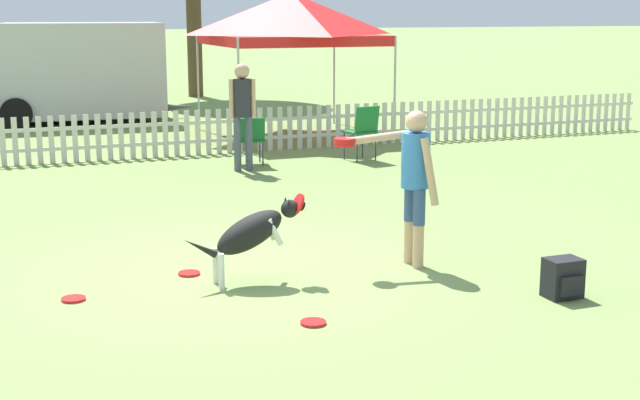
{
  "coord_description": "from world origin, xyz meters",
  "views": [
    {
      "loc": [
        -2.27,
        -8.04,
        2.47
      ],
      "look_at": [
        0.69,
        -0.4,
        0.74
      ],
      "focal_mm": 50.0,
      "sensor_mm": 36.0,
      "label": 1
    }
  ],
  "objects_px": {
    "frisbee_midfield": "(313,323)",
    "equipment_trailer": "(45,70)",
    "backpack_on_grass": "(563,278)",
    "folding_chair_center": "(363,128)",
    "canopy_tent_main": "(291,19)",
    "frisbee_near_dog": "(189,273)",
    "folding_chair_blue_left": "(250,137)",
    "leaping_dog": "(252,232)",
    "frisbee_near_handler": "(74,299)",
    "handler_person": "(412,170)",
    "spectator_standing": "(242,106)"
  },
  "relations": [
    {
      "from": "frisbee_near_handler",
      "to": "spectator_standing",
      "type": "relative_size",
      "value": 0.12
    },
    {
      "from": "spectator_standing",
      "to": "equipment_trailer",
      "type": "relative_size",
      "value": 0.28
    },
    {
      "from": "canopy_tent_main",
      "to": "frisbee_near_dog",
      "type": "bearing_deg",
      "value": -115.15
    },
    {
      "from": "handler_person",
      "to": "frisbee_near_dog",
      "type": "xyz_separation_m",
      "value": [
        -2.12,
        0.47,
        -0.95
      ]
    },
    {
      "from": "frisbee_near_dog",
      "to": "frisbee_midfield",
      "type": "bearing_deg",
      "value": -70.08
    },
    {
      "from": "handler_person",
      "to": "backpack_on_grass",
      "type": "height_order",
      "value": "handler_person"
    },
    {
      "from": "frisbee_midfield",
      "to": "equipment_trailer",
      "type": "xyz_separation_m",
      "value": [
        -0.91,
        14.66,
        1.17
      ]
    },
    {
      "from": "frisbee_midfield",
      "to": "folding_chair_center",
      "type": "relative_size",
      "value": 0.23
    },
    {
      "from": "leaping_dog",
      "to": "folding_chair_blue_left",
      "type": "xyz_separation_m",
      "value": [
        1.85,
        6.22,
        -0.02
      ]
    },
    {
      "from": "backpack_on_grass",
      "to": "canopy_tent_main",
      "type": "distance_m",
      "value": 11.08
    },
    {
      "from": "handler_person",
      "to": "frisbee_near_dog",
      "type": "relative_size",
      "value": 7.32
    },
    {
      "from": "equipment_trailer",
      "to": "handler_person",
      "type": "bearing_deg",
      "value": -76.09
    },
    {
      "from": "leaping_dog",
      "to": "backpack_on_grass",
      "type": "bearing_deg",
      "value": 60.26
    },
    {
      "from": "frisbee_near_dog",
      "to": "folding_chair_blue_left",
      "type": "bearing_deg",
      "value": 67.84
    },
    {
      "from": "folding_chair_center",
      "to": "canopy_tent_main",
      "type": "height_order",
      "value": "canopy_tent_main"
    },
    {
      "from": "folding_chair_center",
      "to": "folding_chair_blue_left",
      "type": "bearing_deg",
      "value": -18.93
    },
    {
      "from": "equipment_trailer",
      "to": "leaping_dog",
      "type": "bearing_deg",
      "value": -82.94
    },
    {
      "from": "handler_person",
      "to": "backpack_on_grass",
      "type": "bearing_deg",
      "value": -150.05
    },
    {
      "from": "frisbee_near_handler",
      "to": "folding_chair_blue_left",
      "type": "bearing_deg",
      "value": 60.63
    },
    {
      "from": "frisbee_near_dog",
      "to": "frisbee_midfield",
      "type": "distance_m",
      "value": 1.83
    },
    {
      "from": "frisbee_near_dog",
      "to": "equipment_trailer",
      "type": "relative_size",
      "value": 0.04
    },
    {
      "from": "spectator_standing",
      "to": "folding_chair_center",
      "type": "bearing_deg",
      "value": -164.49
    },
    {
      "from": "frisbee_near_handler",
      "to": "frisbee_midfield",
      "type": "bearing_deg",
      "value": -37.21
    },
    {
      "from": "handler_person",
      "to": "folding_chair_center",
      "type": "bearing_deg",
      "value": -19.27
    },
    {
      "from": "handler_person",
      "to": "leaping_dog",
      "type": "height_order",
      "value": "handler_person"
    },
    {
      "from": "backpack_on_grass",
      "to": "frisbee_midfield",
      "type": "bearing_deg",
      "value": 176.18
    },
    {
      "from": "frisbee_midfield",
      "to": "folding_chair_center",
      "type": "height_order",
      "value": "folding_chair_center"
    },
    {
      "from": "spectator_standing",
      "to": "frisbee_midfield",
      "type": "bearing_deg",
      "value": 87.97
    },
    {
      "from": "frisbee_near_dog",
      "to": "backpack_on_grass",
      "type": "height_order",
      "value": "backpack_on_grass"
    },
    {
      "from": "leaping_dog",
      "to": "spectator_standing",
      "type": "distance_m",
      "value": 5.99
    },
    {
      "from": "backpack_on_grass",
      "to": "canopy_tent_main",
      "type": "height_order",
      "value": "canopy_tent_main"
    },
    {
      "from": "leaping_dog",
      "to": "equipment_trailer",
      "type": "xyz_separation_m",
      "value": [
        -0.79,
        13.4,
        0.69
      ]
    },
    {
      "from": "folding_chair_blue_left",
      "to": "frisbee_near_dog",
      "type": "bearing_deg",
      "value": 77.72
    },
    {
      "from": "folding_chair_blue_left",
      "to": "folding_chair_center",
      "type": "xyz_separation_m",
      "value": [
        1.91,
        -0.26,
        0.09
      ]
    },
    {
      "from": "canopy_tent_main",
      "to": "equipment_trailer",
      "type": "height_order",
      "value": "canopy_tent_main"
    },
    {
      "from": "folding_chair_blue_left",
      "to": "equipment_trailer",
      "type": "relative_size",
      "value": 0.13
    },
    {
      "from": "leaping_dog",
      "to": "backpack_on_grass",
      "type": "xyz_separation_m",
      "value": [
        2.42,
        -1.41,
        -0.31
      ]
    },
    {
      "from": "backpack_on_grass",
      "to": "folding_chair_blue_left",
      "type": "height_order",
      "value": "folding_chair_blue_left"
    },
    {
      "from": "canopy_tent_main",
      "to": "backpack_on_grass",
      "type": "bearing_deg",
      "value": -96.7
    },
    {
      "from": "backpack_on_grass",
      "to": "frisbee_near_dog",
      "type": "bearing_deg",
      "value": 147.31
    },
    {
      "from": "frisbee_near_dog",
      "to": "folding_chair_center",
      "type": "bearing_deg",
      "value": 52.25
    },
    {
      "from": "frisbee_near_dog",
      "to": "equipment_trailer",
      "type": "distance_m",
      "value": 12.99
    },
    {
      "from": "frisbee_near_dog",
      "to": "frisbee_midfield",
      "type": "xyz_separation_m",
      "value": [
        0.62,
        -1.72,
        0.0
      ]
    },
    {
      "from": "handler_person",
      "to": "leaping_dog",
      "type": "bearing_deg",
      "value": 90.32
    },
    {
      "from": "canopy_tent_main",
      "to": "handler_person",
      "type": "bearing_deg",
      "value": -102.4
    },
    {
      "from": "folding_chair_blue_left",
      "to": "handler_person",
      "type": "bearing_deg",
      "value": 97.85
    },
    {
      "from": "backpack_on_grass",
      "to": "leaping_dog",
      "type": "bearing_deg",
      "value": 149.86
    },
    {
      "from": "leaping_dog",
      "to": "frisbee_near_handler",
      "type": "distance_m",
      "value": 1.69
    },
    {
      "from": "leaping_dog",
      "to": "frisbee_near_handler",
      "type": "relative_size",
      "value": 5.58
    },
    {
      "from": "leaping_dog",
      "to": "spectator_standing",
      "type": "height_order",
      "value": "spectator_standing"
    }
  ]
}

